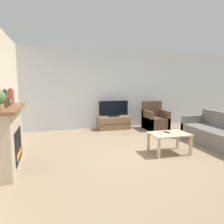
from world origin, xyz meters
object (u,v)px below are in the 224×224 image
Objects in this scene: tv at (114,109)px; coffee_table at (169,136)px; mantel_vase_centre_left at (5,99)px; armchair at (155,120)px; mantel_vase_left at (1,104)px; mantel_clock at (8,102)px; remote at (167,132)px; fireplace at (8,137)px; mantel_vase_right at (11,96)px; tv_stand at (114,123)px.

tv reaches higher than coffee_table.
mantel_vase_centre_left is 0.35× the size of armchair.
mantel_vase_left is 0.64m from mantel_clock.
remote is (3.25, -0.15, -0.76)m from mantel_clock.
mantel_vase_centre_left is (0.02, -0.12, 0.72)m from fireplace.
mantel_clock is at bearing -152.38° from armchair.
mantel_vase_right is (0.00, 0.60, 0.00)m from mantel_vase_centre_left.
mantel_clock reaches higher than remote.
armchair is at bearing 24.07° from mantel_vase_right.
tv_stand is 1.15× the size of armchair.
mantel_vase_left is 0.58× the size of mantel_vase_right.
mantel_clock is 0.14× the size of tv_stand.
mantel_vase_centre_left reaches higher than tv.
mantel_clock is 0.16× the size of armchair.
armchair is at bearing -14.72° from tv_stand.
tv reaches higher than armchair.
mantel_vase_left is 1.24× the size of remote.
fireplace is 3.27m from remote.
coffee_table is (-0.88, -2.40, 0.10)m from armchair.
tv_stand is at bearing 45.15° from mantel_vase_centre_left.
armchair is at bearing 29.22° from fireplace.
fireplace is 3.30m from coffee_table.
coffee_table is (3.29, -0.07, -0.19)m from fireplace.
mantel_vase_left is at bearing -172.84° from coffee_table.
mantel_vase_right reaches higher than mantel_vase_centre_left.
coffee_table is 5.52× the size of remote.
mantel_clock is at bearing 89.84° from mantel_vase_centre_left.
mantel_vase_left reaches higher than armchair.
mantel_vase_centre_left is 3.36m from remote.
mantel_vase_centre_left reaches higher than armchair.
armchair is at bearing 69.86° from coffee_table.
mantel_vase_right is 2.21× the size of mantel_clock.
mantel_vase_centre_left reaches higher than remote.
coffee_table is at bearing -1.14° from fireplace.
tv_stand is at bearing 38.38° from mantel_vase_right.
mantel_vase_right is at bearing -155.93° from armchair.
mantel_vase_right is 0.39× the size of coffee_table.
fireplace is at bearing -96.33° from mantel_clock.
fireplace is 4.92× the size of mantel_vase_centre_left.
tv reaches higher than remote.
mantel_clock reaches higher than tv_stand.
mantel_vase_right is at bearing 90.14° from mantel_clock.
mantel_vase_centre_left is 0.31× the size of tv_stand.
remote is (0.46, -2.68, 0.26)m from tv_stand.
tv is 6.51× the size of remote.
mantel_clock reaches higher than coffee_table.
tv is (2.79, 2.81, -0.64)m from mantel_vase_centre_left.
fireplace is at bearing -136.29° from tv.
mantel_vase_left is at bearing 166.66° from remote.
mantel_vase_right is at bearing 87.98° from fireplace.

